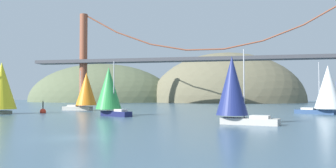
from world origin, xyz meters
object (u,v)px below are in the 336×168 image
at_px(sailboat_white_mainsail, 327,88).
at_px(sailboat_yellow_sail, 1,87).
at_px(sailboat_green_sail, 109,90).
at_px(sailboat_navy_sail, 234,89).
at_px(channel_buoy, 43,111).
at_px(sailboat_orange_sail, 86,90).

relative_size(sailboat_white_mainsail, sailboat_yellow_sail, 0.94).
distance_m(sailboat_white_mainsail, sailboat_green_sail, 37.93).
height_order(sailboat_green_sail, sailboat_yellow_sail, sailboat_yellow_sail).
bearing_deg(sailboat_navy_sail, channel_buoy, 153.87).
height_order(sailboat_navy_sail, channel_buoy, sailboat_navy_sail).
bearing_deg(sailboat_green_sail, channel_buoy, 160.94).
bearing_deg(sailboat_orange_sail, sailboat_yellow_sail, -117.03).
bearing_deg(sailboat_orange_sail, channel_buoy, -101.52).
xyz_separation_m(sailboat_white_mainsail, channel_buoy, (-50.98, -7.23, -4.17)).
height_order(sailboat_green_sail, channel_buoy, sailboat_green_sail).
height_order(sailboat_navy_sail, sailboat_yellow_sail, sailboat_yellow_sail).
relative_size(sailboat_white_mainsail, sailboat_navy_sail, 1.06).
bearing_deg(sailboat_green_sail, sailboat_white_mainsail, 19.18).
xyz_separation_m(sailboat_yellow_sail, channel_buoy, (5.95, 4.05, -4.47)).
bearing_deg(sailboat_white_mainsail, sailboat_yellow_sail, -168.80).
distance_m(sailboat_orange_sail, sailboat_navy_sail, 44.70).
bearing_deg(channel_buoy, sailboat_navy_sail, -26.13).
bearing_deg(sailboat_orange_sail, sailboat_white_mainsail, -6.43).
xyz_separation_m(sailboat_orange_sail, sailboat_white_mainsail, (48.39, -5.46, 0.09)).
height_order(sailboat_white_mainsail, sailboat_navy_sail, sailboat_white_mainsail).
xyz_separation_m(sailboat_green_sail, channel_buoy, (-15.15, 5.24, -3.90)).
distance_m(sailboat_white_mainsail, channel_buoy, 51.65).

